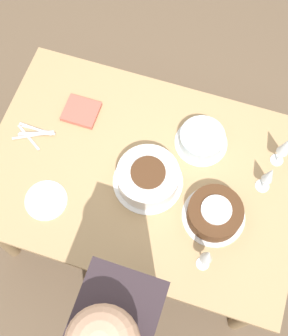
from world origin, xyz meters
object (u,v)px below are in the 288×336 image
at_px(cake_center_white, 148,177).
at_px(wine_glass_extra, 207,256).
at_px(wine_glass_near, 269,175).
at_px(cake_front_chocolate, 215,213).
at_px(wine_glass_far, 286,146).
at_px(cake_back_decorated, 202,139).

xyz_separation_m(cake_center_white, wine_glass_extra, (0.33, -0.29, 0.11)).
distance_m(cake_center_white, wine_glass_extra, 0.45).
distance_m(wine_glass_near, wine_glass_extra, 0.45).
height_order(cake_front_chocolate, wine_glass_near, wine_glass_near).
bearing_deg(wine_glass_near, cake_front_chocolate, -130.22).
bearing_deg(wine_glass_far, cake_front_chocolate, -120.85).
bearing_deg(wine_glass_near, cake_center_white, -164.59).
bearing_deg(cake_center_white, cake_front_chocolate, -11.87).
relative_size(cake_back_decorated, wine_glass_far, 1.09).
relative_size(cake_center_white, wine_glass_extra, 1.40).
height_order(cake_center_white, wine_glass_near, wine_glass_near).
xyz_separation_m(cake_front_chocolate, wine_glass_far, (0.21, 0.35, 0.11)).
distance_m(wine_glass_near, wine_glass_far, 0.15).
bearing_deg(wine_glass_extra, cake_center_white, 139.50).
relative_size(cake_front_chocolate, cake_back_decorated, 1.13).
bearing_deg(wine_glass_far, wine_glass_near, -103.96).
bearing_deg(cake_front_chocolate, wine_glass_near, 49.78).
bearing_deg(cake_front_chocolate, cake_back_decorated, 113.94).
relative_size(cake_back_decorated, wine_glass_near, 1.25).
bearing_deg(wine_glass_far, cake_center_white, -152.05).
relative_size(wine_glass_far, wine_glass_extra, 1.00).
relative_size(cake_center_white, cake_front_chocolate, 1.14).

